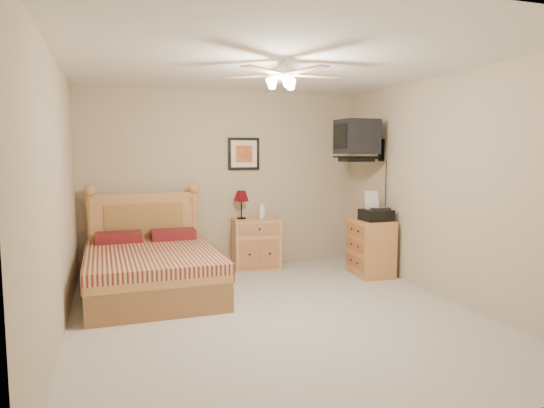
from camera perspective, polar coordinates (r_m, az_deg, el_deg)
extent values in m
plane|color=#A8A197|center=(5.05, 0.49, -12.88)|extent=(4.50, 4.50, 0.00)
cube|color=white|center=(4.85, 0.51, 16.27)|extent=(4.00, 4.50, 0.04)
cube|color=tan|center=(6.95, -5.52, 2.84)|extent=(4.00, 0.04, 2.50)
cube|color=tan|center=(2.77, 15.73, -2.30)|extent=(4.00, 0.04, 2.50)
cube|color=tan|center=(4.56, -24.03, 0.62)|extent=(0.04, 4.50, 2.50)
cube|color=tan|center=(5.76, 19.70, 1.83)|extent=(0.04, 4.50, 2.50)
cube|color=#C27E4E|center=(6.92, -1.88, -4.63)|extent=(0.70, 0.55, 0.70)
imported|color=white|center=(6.90, -1.21, -0.66)|extent=(0.10, 0.10, 0.25)
cube|color=black|center=(6.99, -3.34, 5.91)|extent=(0.46, 0.04, 0.46)
cube|color=#BA7643|center=(6.65, 11.54, -5.01)|extent=(0.48, 0.66, 0.75)
imported|color=#B6AC8F|center=(6.79, 10.49, -1.44)|extent=(0.26, 0.32, 0.03)
imported|color=tan|center=(6.78, 10.50, -1.26)|extent=(0.21, 0.26, 0.02)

